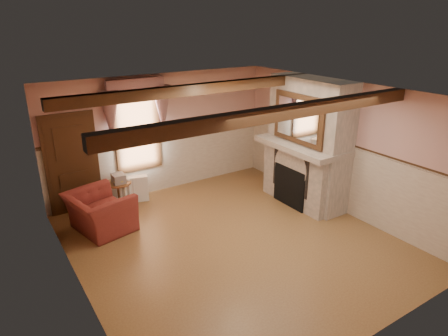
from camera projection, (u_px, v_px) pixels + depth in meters
floor at (232, 241)px, 7.55m from camera, size 5.50×6.00×0.01m
ceiling at (234, 93)px, 6.56m from camera, size 5.50×6.00×0.01m
wall_back at (162, 134)px, 9.41m from camera, size 5.50×0.02×2.80m
wall_front at (376, 250)px, 4.70m from camera, size 5.50×0.02×2.80m
wall_left at (73, 211)px, 5.65m from camera, size 0.02×6.00×2.80m
wall_right at (340, 147)px, 8.46m from camera, size 0.02×6.00×2.80m
wainscot at (233, 205)px, 7.29m from camera, size 5.50×6.00×1.50m
chair_rail at (233, 167)px, 7.02m from camera, size 5.50×6.00×0.08m
firebox at (292, 186)px, 8.88m from camera, size 0.20×0.95×0.90m
armchair at (100, 212)px, 7.84m from camera, size 1.28×1.40×0.78m
side_table at (119, 193)px, 8.94m from camera, size 0.74×0.74×0.55m
book_stack at (119, 178)px, 8.78m from camera, size 0.27×0.33×0.20m
radiator at (133, 189)px, 9.09m from camera, size 0.72×0.37×0.60m
bowl at (296, 139)px, 8.82m from camera, size 0.31×0.31×0.08m
mantel_clock at (281, 131)px, 9.21m from camera, size 0.14×0.24×0.20m
oil_lamp at (290, 132)px, 8.95m from camera, size 0.11×0.11×0.28m
candle_red at (317, 144)px, 8.30m from camera, size 0.06×0.06×0.16m
jar_yellow at (312, 143)px, 8.42m from camera, size 0.06×0.06×0.12m
fireplace at (309, 142)px, 8.76m from camera, size 0.85×2.00×2.80m
mantel at (303, 145)px, 8.69m from camera, size 1.05×2.05×0.12m
overmantel_mirror at (298, 119)px, 8.38m from camera, size 0.06×1.44×1.04m
door at (72, 165)px, 8.42m from camera, size 1.10×0.10×2.10m
window at (137, 127)px, 8.99m from camera, size 1.06×0.08×2.02m
window_drapes at (136, 101)px, 8.71m from camera, size 1.30×0.14×1.40m
ceiling_beam_front at (281, 113)px, 5.66m from camera, size 5.50×0.18×0.20m
ceiling_beam_back at (198, 89)px, 7.54m from camera, size 5.50×0.18×0.20m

